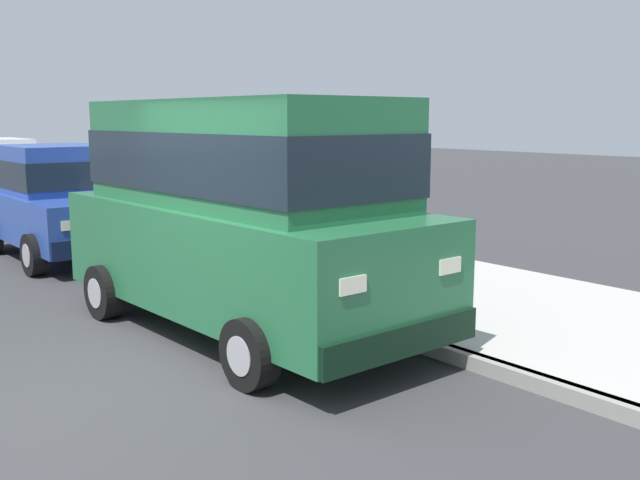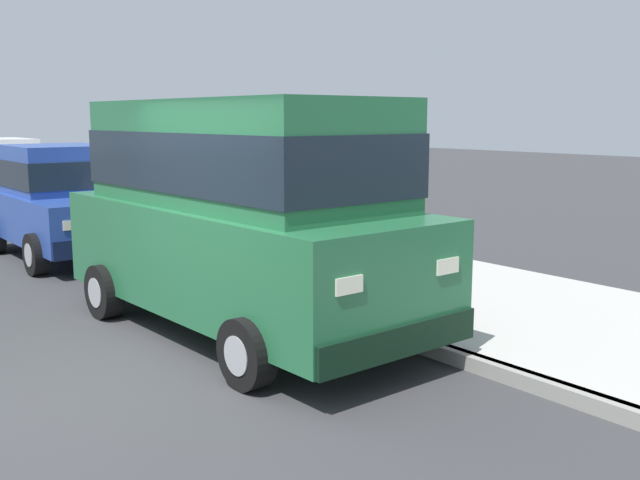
# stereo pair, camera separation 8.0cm
# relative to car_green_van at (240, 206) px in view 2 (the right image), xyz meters

# --- Properties ---
(ground_plane) EXTENTS (80.00, 80.00, 0.00)m
(ground_plane) POSITION_rel_car_green_van_xyz_m (-2.16, -0.75, -1.39)
(ground_plane) COLOR #38383A
(curb) EXTENTS (0.16, 64.00, 0.14)m
(curb) POSITION_rel_car_green_van_xyz_m (1.04, -0.75, -1.32)
(curb) COLOR gray
(curb) RESTS_ON ground
(sidewalk) EXTENTS (3.60, 64.00, 0.14)m
(sidewalk) POSITION_rel_car_green_van_xyz_m (2.84, -0.75, -1.32)
(sidewalk) COLOR #B7B5AD
(sidewalk) RESTS_ON ground
(car_green_van) EXTENTS (2.25, 4.96, 2.52)m
(car_green_van) POSITION_rel_car_green_van_xyz_m (0.00, 0.00, 0.00)
(car_green_van) COLOR #23663D
(car_green_van) RESTS_ON ground
(car_blue_hatchback) EXTENTS (1.96, 3.80, 1.88)m
(car_blue_hatchback) POSITION_rel_car_green_van_xyz_m (-0.03, 5.61, -0.42)
(car_blue_hatchback) COLOR #28479E
(car_blue_hatchback) RESTS_ON ground
(dog_grey) EXTENTS (0.64, 0.50, 0.49)m
(dog_grey) POSITION_rel_car_green_van_xyz_m (3.33, 0.75, -0.97)
(dog_grey) COLOR #999691
(dog_grey) RESTS_ON sidewalk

